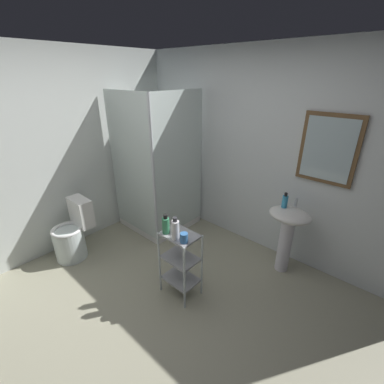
{
  "coord_description": "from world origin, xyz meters",
  "views": [
    {
      "loc": [
        1.53,
        -1.11,
        2.18
      ],
      "look_at": [
        -0.17,
        0.79,
        1.03
      ],
      "focal_mm": 24.7,
      "sensor_mm": 36.0,
      "label": 1
    }
  ],
  "objects_px": {
    "rinse_cup": "(184,238)",
    "storage_cart": "(180,259)",
    "lotion_bottle_white": "(175,230)",
    "hand_soap_bottle": "(285,201)",
    "shower_stall": "(159,199)",
    "body_wash_bottle_green": "(166,225)",
    "pedestal_sink": "(288,228)",
    "toilet": "(73,235)"
  },
  "relations": [
    {
      "from": "rinse_cup",
      "to": "storage_cart",
      "type": "bearing_deg",
      "value": 150.76
    },
    {
      "from": "lotion_bottle_white",
      "to": "hand_soap_bottle",
      "type": "bearing_deg",
      "value": 65.51
    },
    {
      "from": "shower_stall",
      "to": "rinse_cup",
      "type": "relative_size",
      "value": 20.74
    },
    {
      "from": "hand_soap_bottle",
      "to": "body_wash_bottle_green",
      "type": "xyz_separation_m",
      "value": [
        -0.68,
        -1.17,
        -0.06
      ]
    },
    {
      "from": "shower_stall",
      "to": "lotion_bottle_white",
      "type": "distance_m",
      "value": 1.52
    },
    {
      "from": "shower_stall",
      "to": "pedestal_sink",
      "type": "bearing_deg",
      "value": 10.36
    },
    {
      "from": "shower_stall",
      "to": "lotion_bottle_white",
      "type": "height_order",
      "value": "shower_stall"
    },
    {
      "from": "lotion_bottle_white",
      "to": "rinse_cup",
      "type": "height_order",
      "value": "lotion_bottle_white"
    },
    {
      "from": "storage_cart",
      "to": "rinse_cup",
      "type": "relative_size",
      "value": 7.67
    },
    {
      "from": "pedestal_sink",
      "to": "body_wash_bottle_green",
      "type": "distance_m",
      "value": 1.41
    },
    {
      "from": "storage_cart",
      "to": "lotion_bottle_white",
      "type": "xyz_separation_m",
      "value": [
        0.02,
        -0.08,
        0.41
      ]
    },
    {
      "from": "toilet",
      "to": "storage_cart",
      "type": "bearing_deg",
      "value": 17.46
    },
    {
      "from": "toilet",
      "to": "lotion_bottle_white",
      "type": "relative_size",
      "value": 3.27
    },
    {
      "from": "lotion_bottle_white",
      "to": "rinse_cup",
      "type": "relative_size",
      "value": 2.41
    },
    {
      "from": "storage_cart",
      "to": "toilet",
      "type": "bearing_deg",
      "value": -162.54
    },
    {
      "from": "rinse_cup",
      "to": "lotion_bottle_white",
      "type": "bearing_deg",
      "value": -171.06
    },
    {
      "from": "body_wash_bottle_green",
      "to": "hand_soap_bottle",
      "type": "bearing_deg",
      "value": 59.83
    },
    {
      "from": "hand_soap_bottle",
      "to": "rinse_cup",
      "type": "height_order",
      "value": "hand_soap_bottle"
    },
    {
      "from": "body_wash_bottle_green",
      "to": "storage_cart",
      "type": "bearing_deg",
      "value": 31.92
    },
    {
      "from": "pedestal_sink",
      "to": "lotion_bottle_white",
      "type": "height_order",
      "value": "lotion_bottle_white"
    },
    {
      "from": "shower_stall",
      "to": "storage_cart",
      "type": "xyz_separation_m",
      "value": [
        1.18,
        -0.75,
        -0.03
      ]
    },
    {
      "from": "storage_cart",
      "to": "shower_stall",
      "type": "bearing_deg",
      "value": 147.69
    },
    {
      "from": "shower_stall",
      "to": "lotion_bottle_white",
      "type": "bearing_deg",
      "value": -34.55
    },
    {
      "from": "pedestal_sink",
      "to": "hand_soap_bottle",
      "type": "bearing_deg",
      "value": 171.49
    },
    {
      "from": "body_wash_bottle_green",
      "to": "rinse_cup",
      "type": "height_order",
      "value": "body_wash_bottle_green"
    },
    {
      "from": "hand_soap_bottle",
      "to": "shower_stall",
      "type": "bearing_deg",
      "value": -168.75
    },
    {
      "from": "pedestal_sink",
      "to": "hand_soap_bottle",
      "type": "xyz_separation_m",
      "value": [
        -0.08,
        0.01,
        0.31
      ]
    },
    {
      "from": "shower_stall",
      "to": "body_wash_bottle_green",
      "type": "height_order",
      "value": "shower_stall"
    },
    {
      "from": "toilet",
      "to": "hand_soap_bottle",
      "type": "relative_size",
      "value": 4.35
    },
    {
      "from": "storage_cart",
      "to": "hand_soap_bottle",
      "type": "relative_size",
      "value": 4.23
    },
    {
      "from": "hand_soap_bottle",
      "to": "rinse_cup",
      "type": "distance_m",
      "value": 1.25
    },
    {
      "from": "hand_soap_bottle",
      "to": "lotion_bottle_white",
      "type": "relative_size",
      "value": 0.75
    },
    {
      "from": "pedestal_sink",
      "to": "hand_soap_bottle",
      "type": "relative_size",
      "value": 4.63
    },
    {
      "from": "pedestal_sink",
      "to": "lotion_bottle_white",
      "type": "relative_size",
      "value": 3.48
    },
    {
      "from": "storage_cart",
      "to": "pedestal_sink",
      "type": "bearing_deg",
      "value": 59.15
    },
    {
      "from": "pedestal_sink",
      "to": "body_wash_bottle_green",
      "type": "bearing_deg",
      "value": -123.47
    },
    {
      "from": "shower_stall",
      "to": "lotion_bottle_white",
      "type": "xyz_separation_m",
      "value": [
        1.21,
        -0.83,
        0.38
      ]
    },
    {
      "from": "body_wash_bottle_green",
      "to": "lotion_bottle_white",
      "type": "distance_m",
      "value": 0.14
    },
    {
      "from": "pedestal_sink",
      "to": "lotion_bottle_white",
      "type": "bearing_deg",
      "value": -118.07
    },
    {
      "from": "shower_stall",
      "to": "toilet",
      "type": "relative_size",
      "value": 2.63
    },
    {
      "from": "pedestal_sink",
      "to": "toilet",
      "type": "distance_m",
      "value": 2.63
    },
    {
      "from": "shower_stall",
      "to": "pedestal_sink",
      "type": "relative_size",
      "value": 2.47
    }
  ]
}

